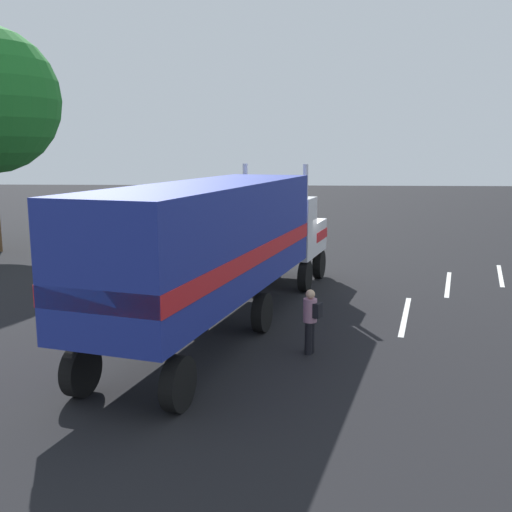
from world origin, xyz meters
name	(u,v)px	position (x,y,z in m)	size (l,w,h in m)	color
ground_plane	(290,281)	(0.00, 0.00, 0.00)	(120.00, 120.00, 0.00)	black
lane_stripe_near	(405,316)	(-4.60, -3.50, 0.01)	(4.40, 0.16, 0.01)	silver
lane_stripe_mid	(448,284)	(-0.23, -5.96, 0.01)	(4.40, 0.16, 0.01)	silver
lane_stripe_far	(500,275)	(1.41, -8.48, 0.01)	(4.40, 0.16, 0.01)	silver
semi_truck	(226,239)	(-5.97, 1.84, 2.52)	(14.29, 6.30, 4.50)	silver
person_bystander	(311,319)	(-8.09, -0.47, 0.89)	(0.42, 0.48, 1.63)	black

